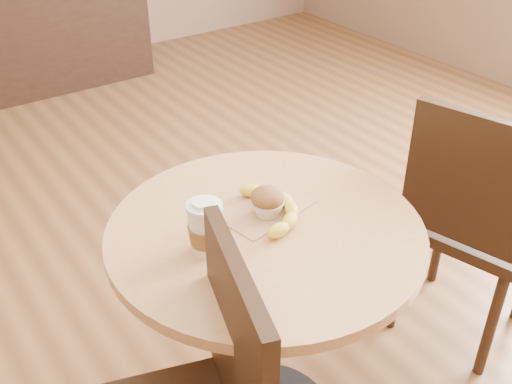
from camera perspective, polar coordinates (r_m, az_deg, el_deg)
cafe_table at (r=1.58m, az=0.85°, el=-8.96°), size 0.78×0.78×0.75m
chair_right at (r=2.05m, az=19.80°, el=-2.45°), size 0.48×0.48×0.90m
kraft_bag at (r=1.53m, az=0.48°, el=-1.39°), size 0.27×0.22×0.00m
coffee_cup at (r=1.35m, az=-4.86°, el=-3.55°), size 0.08×0.08×0.14m
muffin at (r=1.48m, az=1.11°, el=-0.90°), size 0.09×0.09×0.08m
banana at (r=1.50m, az=1.46°, el=-1.42°), size 0.23×0.28×0.03m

